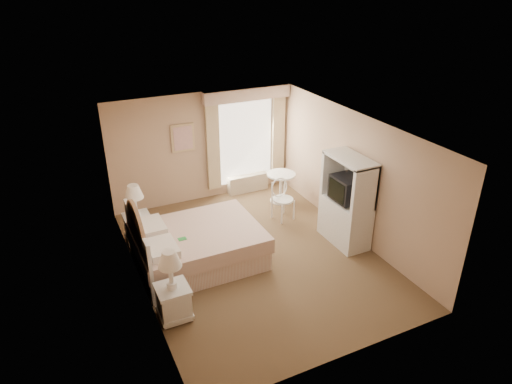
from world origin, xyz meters
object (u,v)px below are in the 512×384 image
round_table (281,183)px  cafe_chair (281,196)px  bed (192,246)px  nightstand_far (137,221)px  nightstand_near (173,294)px  armoire (346,208)px

round_table → cafe_chair: cafe_chair is taller
bed → nightstand_far: 1.37m
bed → round_table: bearing=30.0°
round_table → bed: bearing=-150.0°
bed → nightstand_near: (-0.72, -1.26, 0.08)m
round_table → cafe_chair: bearing=-117.8°
round_table → nightstand_far: bearing=-173.9°
bed → nightstand_near: bearing=-119.9°
nightstand_near → armoire: 3.73m
bed → armoire: size_ratio=1.25×
bed → armoire: 3.00m
round_table → cafe_chair: 0.79m
cafe_chair → bed: bearing=-170.9°
nightstand_far → round_table: bearing=6.1°
bed → cafe_chair: bearing=20.0°
bed → nightstand_far: size_ratio=1.83×
nightstand_far → round_table: nightstand_far is taller
nightstand_near → bed: bearing=60.1°
bed → nightstand_far: (-0.72, 1.16, 0.09)m
bed → round_table: bed is taller
nightstand_near → armoire: armoire is taller
bed → cafe_chair: size_ratio=2.45×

